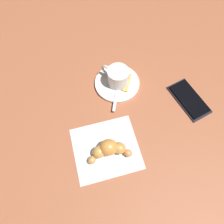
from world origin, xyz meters
name	(u,v)px	position (x,y,z in m)	size (l,w,h in m)	color
ground_plane	(115,108)	(0.00, 0.00, 0.00)	(1.80, 1.80, 0.00)	#A15837
saucer	(117,83)	(0.09, -0.01, 0.01)	(0.15, 0.15, 0.01)	white
espresso_cup	(117,76)	(0.09, -0.02, 0.04)	(0.08, 0.09, 0.06)	white
teaspoon	(118,85)	(0.07, -0.02, 0.01)	(0.14, 0.05, 0.01)	silver
sugar_packet	(127,83)	(0.08, -0.05, 0.01)	(0.07, 0.02, 0.01)	tan
napkin	(106,149)	(-0.13, 0.04, 0.00)	(0.17, 0.18, 0.00)	white
croissant	(109,149)	(-0.14, 0.03, 0.02)	(0.07, 0.13, 0.05)	#D7854B
cell_phone	(189,99)	(0.01, -0.24, 0.00)	(0.16, 0.12, 0.01)	black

